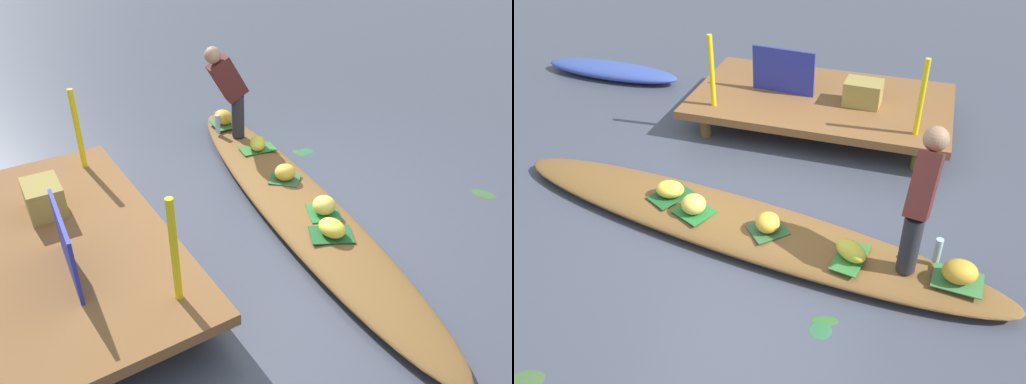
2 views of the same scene
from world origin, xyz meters
The scene contains 22 objects.
canal_water centered at (0.00, 0.00, 0.00)m, with size 40.00×40.00×0.00m, color #414553.
dock_platform centered at (0.27, 2.36, 0.31)m, with size 3.20×1.80×0.37m.
vendor_boat centered at (0.00, 0.00, 0.09)m, with size 5.14×0.82×0.18m, color brown.
leaf_mat_0 centered at (1.12, -0.24, 0.19)m, with size 0.43×0.24×0.01m, color #327433.
banana_bunch_0 centered at (1.12, -0.24, 0.26)m, with size 0.31×0.19×0.16m, color yellow.
leaf_mat_1 centered at (2.00, -0.25, 0.19)m, with size 0.40×0.30×0.01m, color #3B7A40.
banana_bunch_1 centered at (2.00, -0.25, 0.28)m, with size 0.29×0.23×0.19m, color gold.
leaf_mat_2 centered at (0.33, -0.10, 0.19)m, with size 0.32×0.29×0.01m, color #326137.
banana_bunch_2 centered at (0.33, -0.10, 0.27)m, with size 0.23×0.22×0.18m, color yellow.
leaf_mat_3 centered at (-0.42, -0.05, 0.19)m, with size 0.34×0.30×0.01m, color #257533.
banana_bunch_3 centered at (-0.42, -0.05, 0.27)m, with size 0.24×0.23×0.18m, color #F2D652.
leaf_mat_4 centered at (-0.75, 0.13, 0.19)m, with size 0.40×0.29×0.01m, color #1F5729.
banana_bunch_4 centered at (-0.75, 0.13, 0.26)m, with size 0.28×0.22×0.16m, color yellow.
vendor_person centered at (1.60, -0.12, 0.86)m, with size 0.25×0.53×1.19m.
water_bottle centered at (1.81, -0.07, 0.30)m, with size 0.07×0.07×0.24m, color #AAC6D6.
market_banner centered at (-0.23, 2.36, 0.65)m, with size 0.81×0.03×0.56m, color #252E99.
railing_post_west centered at (-0.93, 1.76, 0.81)m, with size 0.06×0.06×0.87m, color yellow.
railing_post_east centered at (1.47, 1.76, 0.81)m, with size 0.06×0.06×0.87m, color yellow.
produce_crate centered at (0.78, 2.32, 0.52)m, with size 0.44×0.32×0.30m, color olive.
drifting_plant_0 centered at (1.02, -0.93, 0.00)m, with size 0.18×0.18×0.01m, color #2C6640.
drifting_plant_1 centered at (-0.89, -1.99, 0.00)m, with size 0.27×0.17×0.01m, color #3B5D2F.
drifting_plant_2 centered at (1.03, -0.83, 0.00)m, with size 0.22×0.10×0.01m, color #30682D.
Camera 1 is at (-3.64, 2.79, 3.05)m, focal length 35.93 mm.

